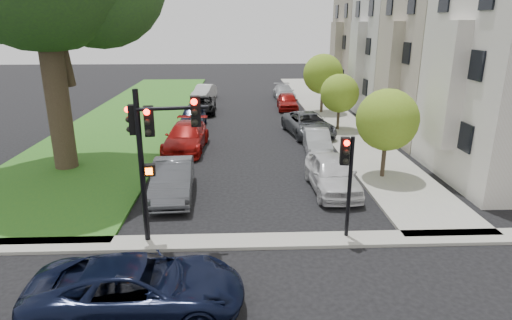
{
  "coord_description": "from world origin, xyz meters",
  "views": [
    {
      "loc": [
        -0.66,
        -10.95,
        7.11
      ],
      "look_at": [
        0.0,
        5.0,
        2.0
      ],
      "focal_mm": 30.0,
      "sensor_mm": 36.0,
      "label": 1
    }
  ],
  "objects_px": {
    "small_tree_c": "(323,74)",
    "car_parked_4": "(284,92)",
    "car_parked_9": "(204,92)",
    "car_parked_6": "(186,137)",
    "small_tree_b": "(340,93)",
    "car_parked_2": "(308,124)",
    "car_parked_3": "(287,101)",
    "car_parked_5": "(173,180)",
    "car_parked_8": "(202,105)",
    "car_parked_0": "(332,173)",
    "traffic_signal_secondary": "(347,169)",
    "small_tree_a": "(387,120)",
    "car_cross_near": "(138,288)",
    "car_parked_1": "(317,141)",
    "traffic_signal_main": "(153,140)",
    "car_parked_7": "(193,117)"
  },
  "relations": [
    {
      "from": "car_parked_3",
      "to": "car_parked_9",
      "type": "distance_m",
      "value": 9.24
    },
    {
      "from": "car_cross_near",
      "to": "small_tree_a",
      "type": "bearing_deg",
      "value": -47.58
    },
    {
      "from": "car_parked_0",
      "to": "traffic_signal_secondary",
      "type": "bearing_deg",
      "value": -98.57
    },
    {
      "from": "car_parked_6",
      "to": "small_tree_c",
      "type": "bearing_deg",
      "value": 49.53
    },
    {
      "from": "traffic_signal_main",
      "to": "car_parked_3",
      "type": "relative_size",
      "value": 1.24
    },
    {
      "from": "car_parked_2",
      "to": "car_cross_near",
      "type": "bearing_deg",
      "value": -120.78
    },
    {
      "from": "small_tree_a",
      "to": "car_parked_8",
      "type": "xyz_separation_m",
      "value": [
        -9.9,
        16.17,
        -2.19
      ]
    },
    {
      "from": "car_parked_1",
      "to": "car_parked_7",
      "type": "height_order",
      "value": "car_parked_7"
    },
    {
      "from": "traffic_signal_secondary",
      "to": "small_tree_c",
      "type": "bearing_deg",
      "value": 81.26
    },
    {
      "from": "small_tree_a",
      "to": "car_parked_0",
      "type": "xyz_separation_m",
      "value": [
        -2.77,
        -1.46,
        -2.07
      ]
    },
    {
      "from": "car_parked_2",
      "to": "car_parked_6",
      "type": "xyz_separation_m",
      "value": [
        -7.68,
        -3.19,
        0.04
      ]
    },
    {
      "from": "car_parked_7",
      "to": "car_parked_8",
      "type": "relative_size",
      "value": 0.92
    },
    {
      "from": "car_cross_near",
      "to": "car_parked_4",
      "type": "height_order",
      "value": "car_cross_near"
    },
    {
      "from": "car_parked_5",
      "to": "car_parked_8",
      "type": "xyz_separation_m",
      "value": [
        -0.2,
        18.04,
        -0.1
      ]
    },
    {
      "from": "traffic_signal_secondary",
      "to": "car_parked_5",
      "type": "relative_size",
      "value": 0.78
    },
    {
      "from": "small_tree_a",
      "to": "car_cross_near",
      "type": "xyz_separation_m",
      "value": [
        -9.45,
        -9.7,
        -2.12
      ]
    },
    {
      "from": "traffic_signal_main",
      "to": "car_parked_7",
      "type": "xyz_separation_m",
      "value": [
        -0.53,
        16.86,
        -2.84
      ]
    },
    {
      "from": "small_tree_a",
      "to": "car_parked_7",
      "type": "height_order",
      "value": "small_tree_a"
    },
    {
      "from": "traffic_signal_main",
      "to": "car_parked_5",
      "type": "distance_m",
      "value": 4.92
    },
    {
      "from": "traffic_signal_main",
      "to": "car_parked_2",
      "type": "xyz_separation_m",
      "value": [
        7.33,
        14.29,
        -2.84
      ]
    },
    {
      "from": "car_parked_5",
      "to": "car_cross_near",
      "type": "bearing_deg",
      "value": -91.76
    },
    {
      "from": "traffic_signal_main",
      "to": "car_parked_2",
      "type": "height_order",
      "value": "traffic_signal_main"
    },
    {
      "from": "car_parked_3",
      "to": "car_parked_9",
      "type": "height_order",
      "value": "car_parked_3"
    },
    {
      "from": "car_parked_3",
      "to": "small_tree_a",
      "type": "bearing_deg",
      "value": -79.32
    },
    {
      "from": "car_parked_0",
      "to": "car_parked_2",
      "type": "bearing_deg",
      "value": 85.4
    },
    {
      "from": "car_parked_3",
      "to": "car_parked_6",
      "type": "relative_size",
      "value": 0.78
    },
    {
      "from": "car_parked_2",
      "to": "car_parked_7",
      "type": "relative_size",
      "value": 1.22
    },
    {
      "from": "car_parked_4",
      "to": "car_parked_9",
      "type": "bearing_deg",
      "value": 179.87
    },
    {
      "from": "car_parked_8",
      "to": "car_parked_3",
      "type": "bearing_deg",
      "value": 7.96
    },
    {
      "from": "car_parked_3",
      "to": "car_parked_5",
      "type": "xyz_separation_m",
      "value": [
        -7.07,
        -19.25,
        0.05
      ]
    },
    {
      "from": "small_tree_c",
      "to": "car_parked_2",
      "type": "height_order",
      "value": "small_tree_c"
    },
    {
      "from": "car_parked_0",
      "to": "car_parked_8",
      "type": "relative_size",
      "value": 0.97
    },
    {
      "from": "small_tree_a",
      "to": "traffic_signal_secondary",
      "type": "height_order",
      "value": "small_tree_a"
    },
    {
      "from": "car_parked_1",
      "to": "small_tree_b",
      "type": "bearing_deg",
      "value": 68.37
    },
    {
      "from": "car_parked_9",
      "to": "car_parked_6",
      "type": "bearing_deg",
      "value": -77.78
    },
    {
      "from": "small_tree_c",
      "to": "traffic_signal_main",
      "type": "bearing_deg",
      "value": -114.0
    },
    {
      "from": "small_tree_b",
      "to": "car_parked_2",
      "type": "distance_m",
      "value": 3.15
    },
    {
      "from": "car_parked_3",
      "to": "car_parked_6",
      "type": "height_order",
      "value": "car_parked_6"
    },
    {
      "from": "car_parked_1",
      "to": "car_parked_0",
      "type": "bearing_deg",
      "value": -90.41
    },
    {
      "from": "traffic_signal_main",
      "to": "car_parked_1",
      "type": "height_order",
      "value": "traffic_signal_main"
    },
    {
      "from": "small_tree_a",
      "to": "traffic_signal_main",
      "type": "relative_size",
      "value": 0.83
    },
    {
      "from": "traffic_signal_secondary",
      "to": "car_parked_2",
      "type": "distance_m",
      "value": 14.48
    },
    {
      "from": "car_parked_6",
      "to": "car_parked_7",
      "type": "bearing_deg",
      "value": 94.87
    },
    {
      "from": "small_tree_c",
      "to": "car_parked_6",
      "type": "distance_m",
      "value": 14.62
    },
    {
      "from": "car_parked_5",
      "to": "car_parked_6",
      "type": "xyz_separation_m",
      "value": [
        -0.24,
        7.08,
        0.02
      ]
    },
    {
      "from": "small_tree_b",
      "to": "small_tree_a",
      "type": "bearing_deg",
      "value": -90.0
    },
    {
      "from": "small_tree_c",
      "to": "car_parked_4",
      "type": "height_order",
      "value": "small_tree_c"
    },
    {
      "from": "car_parked_0",
      "to": "car_parked_2",
      "type": "distance_m",
      "value": 9.87
    },
    {
      "from": "small_tree_a",
      "to": "car_parked_1",
      "type": "distance_m",
      "value": 5.59
    },
    {
      "from": "car_parked_4",
      "to": "car_parked_6",
      "type": "relative_size",
      "value": 0.86
    }
  ]
}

